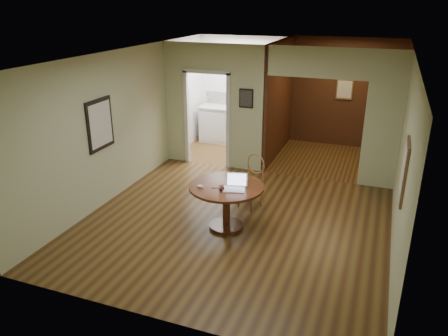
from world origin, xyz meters
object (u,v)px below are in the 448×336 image
at_px(open_laptop, 235,185).
at_px(closed_laptop, 238,180).
at_px(chair, 252,178).
at_px(dining_table, 226,196).

height_order(open_laptop, closed_laptop, open_laptop).
bearing_deg(chair, dining_table, -78.43).
xyz_separation_m(dining_table, open_laptop, (0.17, -0.06, 0.26)).
bearing_deg(dining_table, open_laptop, -19.99).
bearing_deg(dining_table, chair, 80.71).
xyz_separation_m(dining_table, chair, (0.15, 0.93, -0.02)).
xyz_separation_m(chair, open_laptop, (0.02, -1.00, 0.27)).
distance_m(chair, open_laptop, 1.04).
height_order(chair, open_laptop, open_laptop).
distance_m(dining_table, chair, 0.95).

